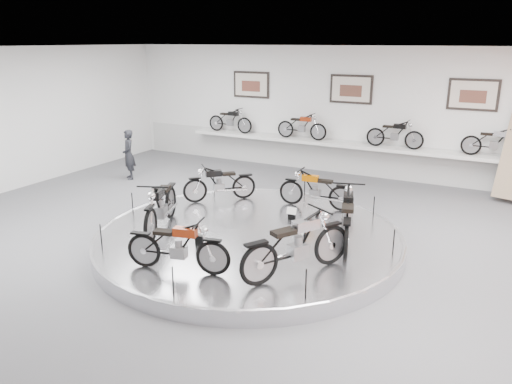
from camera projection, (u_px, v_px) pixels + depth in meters
The scene contains 21 objects.
floor at pixel (242, 250), 10.29m from camera, with size 16.00×16.00×0.00m, color #555558.
ceiling at pixel (240, 49), 9.12m from camera, with size 16.00×16.00×0.00m, color white.
wall_back at pixel (350, 112), 15.63m from camera, with size 16.00×16.00×0.00m, color silver.
dado_band at pixel (347, 157), 16.04m from camera, with size 15.68×0.04×1.10m, color #BCBCBA.
display_platform at pixel (249, 239), 10.50m from camera, with size 6.40×6.40×0.30m, color silver.
platform_rim at pixel (249, 233), 10.46m from camera, with size 6.40×6.40×0.10m, color #B2B2BA.
shelf at pixel (345, 145), 15.67m from camera, with size 11.00×0.55×0.10m, color silver.
poster_left at pixel (251, 85), 16.95m from camera, with size 1.35×0.06×0.88m, color beige.
poster_center at pixel (351, 89), 15.39m from camera, with size 1.35×0.06×0.88m, color beige.
poster_right at pixel (473, 95), 13.84m from camera, with size 1.35×0.06×0.88m, color beige.
shelf_bike_a at pixel (230, 122), 17.41m from camera, with size 1.22×0.42×0.73m, color black, non-canonical shape.
shelf_bike_b at pixel (302, 128), 16.21m from camera, with size 1.22×0.42×0.73m, color maroon, non-canonical shape.
shelf_bike_c at pixel (395, 136), 14.88m from camera, with size 1.22×0.42×0.73m, color black, non-canonical shape.
shelf_bike_d at pixel (494, 144), 13.68m from camera, with size 1.22×0.42×0.73m, color #BDBCC2, non-canonical shape.
bike_a at pixel (347, 216), 9.74m from camera, with size 1.89×0.67×1.11m, color black, non-canonical shape.
bike_b at pixel (316, 189), 11.85m from camera, with size 1.56×0.55×0.92m, color #B15700, non-canonical shape.
bike_c at pixel (220, 183), 12.37m from camera, with size 1.56×0.55×0.92m, color black, non-canonical shape.
bike_d at pixel (161, 205), 10.41m from camera, with size 1.89×0.67×1.11m, color black, non-canonical shape.
bike_e at pixel (178, 246), 8.56m from camera, with size 1.61×0.57×0.95m, color maroon, non-canonical shape.
bike_f at pixel (297, 244), 8.41m from camera, with size 1.91×0.67×1.12m, color #BDBCC2, non-canonical shape.
visitor at pixel (129, 155), 15.38m from camera, with size 0.56×0.37×1.54m, color black.
Camera 1 is at (4.66, -8.27, 4.16)m, focal length 35.00 mm.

